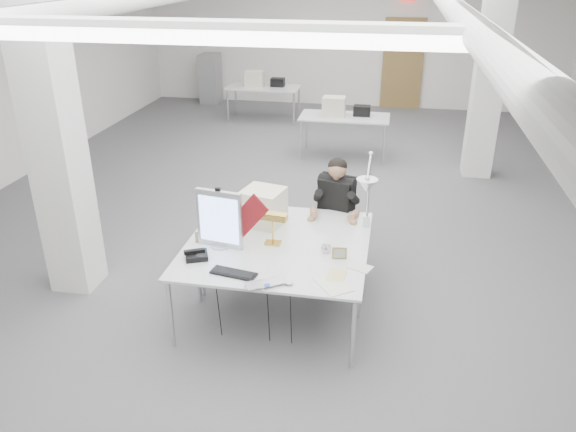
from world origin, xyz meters
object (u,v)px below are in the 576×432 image
Objects in this scene: architect_lamp at (368,193)px; desk_phone at (197,256)px; monitor at (219,219)px; beige_monitor at (263,207)px; desk_main at (268,266)px; office_chair at (336,221)px; bankers_lamp at (273,228)px; laptop at (267,287)px; seated_person at (336,196)px.

desk_phone is at bearing -153.40° from architect_lamp.
monitor is 1.44× the size of beige_monitor.
desk_main is 1.57m from office_chair.
desk_main is 0.46m from bankers_lamp.
beige_monitor is at bearing 121.06° from bankers_lamp.
beige_monitor is at bearing 174.61° from architect_lamp.
bankers_lamp is (-0.04, 0.42, 0.19)m from desk_main.
laptop is (0.08, -0.40, 0.03)m from desk_main.
beige_monitor reaches higher than office_chair.
architect_lamp is (1.09, -0.10, 0.28)m from beige_monitor.
monitor is 1.68× the size of laptop.
desk_main is 0.69m from desk_phone.
monitor is (-1.02, -1.15, 0.15)m from seated_person.
architect_lamp reaches higher than beige_monitor.
seated_person is 1.88m from laptop.
desk_main is 0.41m from laptop.
seated_person is 0.83m from architect_lamp.
seated_person is at bearing 28.43° from desk_phone.
desk_phone is at bearing -103.91° from beige_monitor.
desk_main is at bearing -91.78° from seated_person.
beige_monitor is 0.43× the size of architect_lamp.
desk_main is 5.18× the size of bankers_lamp.
desk_main is 1.24m from architect_lamp.
office_chair is 1.05m from architect_lamp.
monitor is 0.62× the size of architect_lamp.
beige_monitor reaches higher than bankers_lamp.
beige_monitor is at bearing 72.62° from monitor.
seated_person is 4.85× the size of desk_phone.
monitor is (-0.54, 0.28, 0.31)m from desk_main.
seated_person reaches higher than desk_phone.
beige_monitor is at bearing 40.41° from desk_phone.
office_chair is at bearing 47.00° from laptop.
monitor is 0.53m from bankers_lamp.
seated_person is at bearing 71.42° from desk_main.
architect_lamp reaches higher than desk_phone.
desk_phone is 1.00m from beige_monitor.
desk_phone is at bearing -179.73° from desk_main.
seated_person reaches higher than office_chair.
office_chair is 0.35m from seated_person.
seated_person reaches higher than bankers_lamp.
bankers_lamp is at bearing 10.77° from desk_phone.
architect_lamp is at bearing 28.42° from bankers_lamp.
bankers_lamp is 0.36× the size of architect_lamp.
laptop is 1.32m from beige_monitor.
laptop is (-0.40, -1.83, -0.13)m from seated_person.
laptop is 0.37× the size of architect_lamp.
desk_main is 1.62× the size of office_chair.
beige_monitor is at bearing 105.48° from desk_main.
laptop is at bearing -38.29° from monitor.
office_chair is at bearing 59.02° from monitor.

